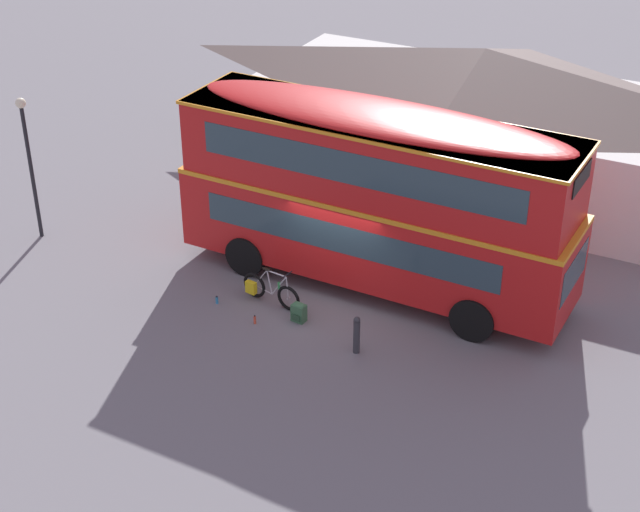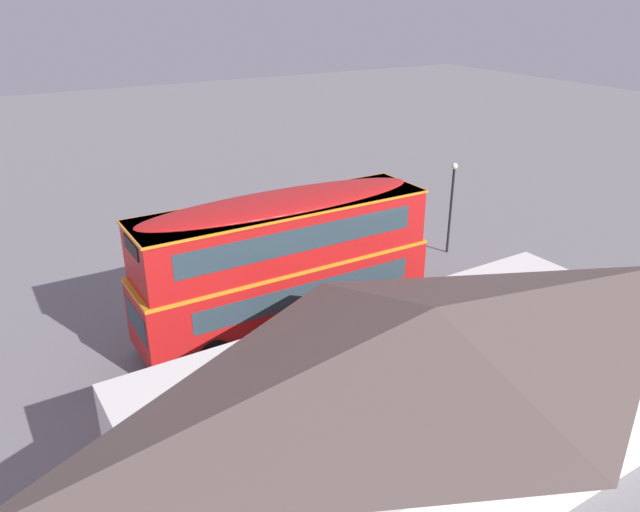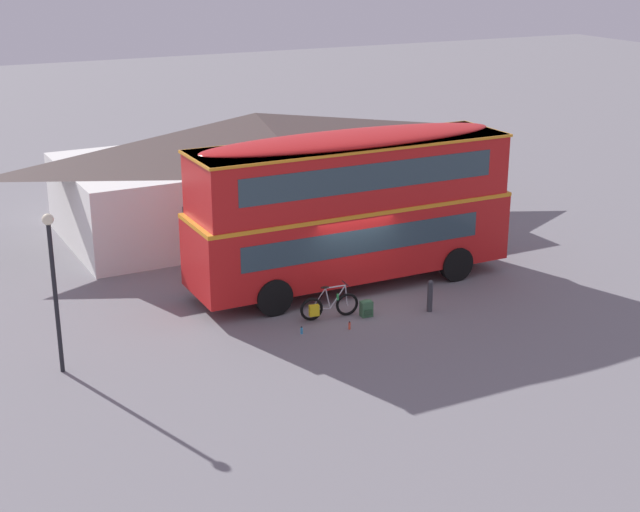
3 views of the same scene
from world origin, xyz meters
The scene contains 9 objects.
ground_plane centered at (0.00, 0.00, 0.00)m, with size 120.00×120.00×0.00m, color slate.
double_decker_bus centered at (0.50, 1.02, 2.64)m, with size 10.20×2.79×4.79m.
touring_bicycle centered at (-1.35, -1.12, 0.37)m, with size 1.76×0.46×1.00m.
backpack_on_ground centered at (-0.29, -1.46, 0.26)m, with size 0.36×0.32×0.51m.
water_bottle_red_squeeze centered at (-1.16, -2.09, 0.11)m, with size 0.06×0.06×0.23m.
water_bottle_blue_sports centered at (-2.48, -1.79, 0.10)m, with size 0.07×0.07×0.21m.
pub_building centered at (0.39, 8.41, 2.14)m, with size 14.73×7.34×4.20m.
street_lamp centered at (-8.83, -1.29, 2.58)m, with size 0.28×0.28×4.11m.
kerb_bollard centered at (1.54, -1.93, 0.50)m, with size 0.16×0.16×0.97m.
Camera 2 is at (8.84, 17.70, 10.83)m, focal length 34.31 mm.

